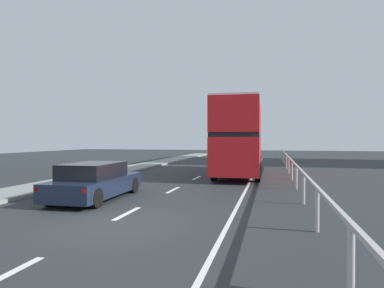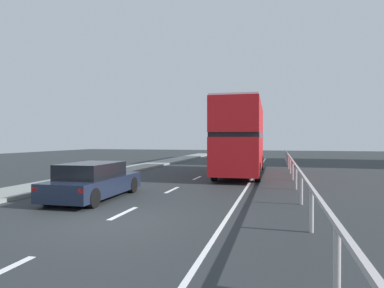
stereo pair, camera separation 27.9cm
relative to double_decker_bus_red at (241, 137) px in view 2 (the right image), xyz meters
The scene contains 5 objects.
ground_plane 13.36m from the double_decker_bus_red, 99.77° to the right, with size 73.59×120.00×0.10m, color #282D2F.
lane_paint_markings 4.87m from the double_decker_bus_red, 92.83° to the right, with size 3.21×46.00×0.01m.
bridge_side_railing 5.17m from the double_decker_bus_red, 52.84° to the right, with size 0.10×42.00×1.09m.
double_decker_bus_red is the anchor object (origin of this frame).
hatchback_car_near 11.00m from the double_decker_bus_red, 113.74° to the right, with size 1.94×4.60×1.34m.
Camera 2 is at (4.44, -8.08, 2.20)m, focal length 31.39 mm.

